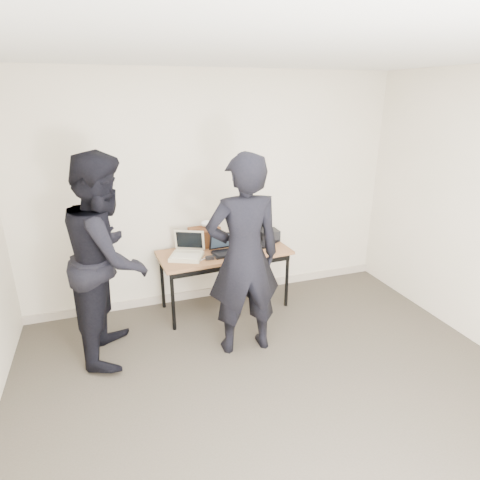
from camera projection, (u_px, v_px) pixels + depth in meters
name	position (u px, v px, depth m)	size (l,w,h in m)	color
room	(303.00, 263.00, 2.72)	(4.60, 4.60, 2.80)	#433C33
desk	(225.00, 256.00, 4.64)	(1.54, 0.74, 0.72)	brown
laptop_beige	(187.00, 252.00, 4.45)	(0.45, 0.45, 0.28)	beige
laptop_center	(224.00, 249.00, 4.56)	(0.30, 0.29, 0.22)	black
laptop_right	(261.00, 238.00, 4.89)	(0.42, 0.42, 0.23)	black
leather_satchel	(204.00, 237.00, 4.72)	(0.37, 0.20, 0.25)	#5E3218
tissue	(206.00, 224.00, 4.68)	(0.13, 0.10, 0.08)	white
equipment_box	(269.00, 235.00, 4.96)	(0.23, 0.19, 0.13)	black
power_brick	(210.00, 258.00, 4.39)	(0.09, 0.06, 0.03)	black
cables	(228.00, 251.00, 4.63)	(1.15, 0.43, 0.01)	black
person_typist	(244.00, 257.00, 3.76)	(0.72, 0.47, 1.97)	black
person_observer	(108.00, 258.00, 3.74)	(0.96, 0.75, 1.98)	black
baseboard	(217.00, 291.00, 5.15)	(4.50, 0.03, 0.10)	#BAAC9A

